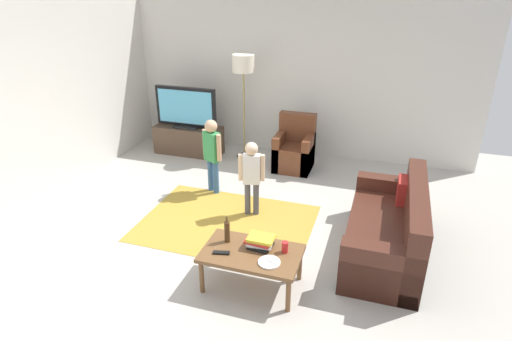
# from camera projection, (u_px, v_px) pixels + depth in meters

# --- Properties ---
(ground) EXTENTS (7.80, 7.80, 0.00)m
(ground) POSITION_uv_depth(u_px,v_px,m) (241.00, 238.00, 5.32)
(ground) COLOR #B2ADA3
(wall_back) EXTENTS (6.00, 0.12, 2.70)m
(wall_back) POSITION_uv_depth(u_px,v_px,m) (299.00, 77.00, 7.34)
(wall_back) COLOR silver
(wall_back) RESTS_ON ground
(wall_left) EXTENTS (0.12, 6.00, 2.70)m
(wall_left) POSITION_uv_depth(u_px,v_px,m) (22.00, 110.00, 5.58)
(wall_left) COLOR silver
(wall_left) RESTS_ON ground
(area_rug) EXTENTS (2.20, 1.60, 0.01)m
(area_rug) POSITION_uv_depth(u_px,v_px,m) (226.00, 223.00, 5.62)
(area_rug) COLOR #B28C33
(area_rug) RESTS_ON ground
(tv_stand) EXTENTS (1.20, 0.44, 0.50)m
(tv_stand) POSITION_uv_depth(u_px,v_px,m) (189.00, 140.00, 7.70)
(tv_stand) COLOR #4C3828
(tv_stand) RESTS_ON ground
(tv) EXTENTS (1.10, 0.28, 0.71)m
(tv) POSITION_uv_depth(u_px,v_px,m) (186.00, 108.00, 7.43)
(tv) COLOR black
(tv) RESTS_ON tv_stand
(couch) EXTENTS (0.80, 1.80, 0.86)m
(couch) POSITION_uv_depth(u_px,v_px,m) (391.00, 232.00, 4.90)
(couch) COLOR #472319
(couch) RESTS_ON ground
(armchair) EXTENTS (0.60, 0.60, 0.90)m
(armchair) POSITION_uv_depth(u_px,v_px,m) (295.00, 151.00, 7.11)
(armchair) COLOR brown
(armchair) RESTS_ON ground
(floor_lamp) EXTENTS (0.36, 0.36, 1.78)m
(floor_lamp) POSITION_uv_depth(u_px,v_px,m) (243.00, 69.00, 7.01)
(floor_lamp) COLOR #262626
(floor_lamp) RESTS_ON ground
(child_near_tv) EXTENTS (0.34, 0.23, 1.12)m
(child_near_tv) POSITION_uv_depth(u_px,v_px,m) (212.00, 150.00, 6.16)
(child_near_tv) COLOR #33598C
(child_near_tv) RESTS_ON ground
(child_center) EXTENTS (0.34, 0.18, 1.03)m
(child_center) POSITION_uv_depth(u_px,v_px,m) (252.00, 172.00, 5.58)
(child_center) COLOR #4C4C59
(child_center) RESTS_ON ground
(coffee_table) EXTENTS (1.00, 0.60, 0.42)m
(coffee_table) POSITION_uv_depth(u_px,v_px,m) (252.00, 256.00, 4.36)
(coffee_table) COLOR brown
(coffee_table) RESTS_ON ground
(book_stack) EXTENTS (0.30, 0.24, 0.12)m
(book_stack) POSITION_uv_depth(u_px,v_px,m) (260.00, 242.00, 4.39)
(book_stack) COLOR black
(book_stack) RESTS_ON coffee_table
(bottle) EXTENTS (0.06, 0.06, 0.30)m
(bottle) POSITION_uv_depth(u_px,v_px,m) (227.00, 231.00, 4.45)
(bottle) COLOR #4C3319
(bottle) RESTS_ON coffee_table
(tv_remote) EXTENTS (0.18, 0.09, 0.02)m
(tv_remote) POSITION_uv_depth(u_px,v_px,m) (221.00, 253.00, 4.31)
(tv_remote) COLOR black
(tv_remote) RESTS_ON coffee_table
(soda_can) EXTENTS (0.07, 0.07, 0.12)m
(soda_can) POSITION_uv_depth(u_px,v_px,m) (285.00, 247.00, 4.31)
(soda_can) COLOR red
(soda_can) RESTS_ON coffee_table
(plate) EXTENTS (0.22, 0.22, 0.02)m
(plate) POSITION_uv_depth(u_px,v_px,m) (269.00, 262.00, 4.17)
(plate) COLOR white
(plate) RESTS_ON coffee_table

